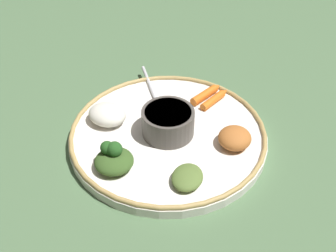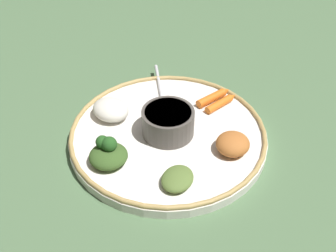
{
  "view_description": "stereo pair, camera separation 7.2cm",
  "coord_description": "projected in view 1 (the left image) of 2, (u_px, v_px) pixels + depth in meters",
  "views": [
    {
      "loc": [
        0.54,
        0.04,
        0.5
      ],
      "look_at": [
        0.0,
        0.0,
        0.03
      ],
      "focal_mm": 44.17,
      "sensor_mm": 36.0,
      "label": 1
    },
    {
      "loc": [
        0.53,
        0.11,
        0.5
      ],
      "look_at": [
        0.0,
        0.0,
        0.03
      ],
      "focal_mm": 44.17,
      "sensor_mm": 36.0,
      "label": 2
    }
  ],
  "objects": [
    {
      "name": "platter_rim",
      "position": [
        168.0,
        131.0,
        0.73
      ],
      "size": [
        0.35,
        0.35,
        0.01
      ],
      "primitive_type": "torus",
      "color": "tan",
      "rests_on": "platter"
    },
    {
      "name": "carrot_near_spoon",
      "position": [
        215.0,
        99.0,
        0.79
      ],
      "size": [
        0.07,
        0.06,
        0.01
      ],
      "color": "orange",
      "rests_on": "platter"
    },
    {
      "name": "ground_plane",
      "position": [
        168.0,
        140.0,
        0.74
      ],
      "size": [
        2.4,
        2.4,
        0.0
      ],
      "primitive_type": "plane",
      "color": "#4C6B47"
    },
    {
      "name": "mound_chickpea",
      "position": [
        235.0,
        138.0,
        0.69
      ],
      "size": [
        0.08,
        0.07,
        0.03
      ],
      "primitive_type": "ellipsoid",
      "rotation": [
        0.0,
        0.0,
        1.18
      ],
      "color": "#B2662D",
      "rests_on": "platter"
    },
    {
      "name": "platter",
      "position": [
        168.0,
        136.0,
        0.73
      ],
      "size": [
        0.35,
        0.35,
        0.02
      ],
      "primitive_type": "cylinder",
      "color": "white",
      "rests_on": "ground_plane"
    },
    {
      "name": "greens_pile",
      "position": [
        113.0,
        158.0,
        0.65
      ],
      "size": [
        0.08,
        0.08,
        0.05
      ],
      "color": "#385623",
      "rests_on": "platter"
    },
    {
      "name": "mound_collards",
      "position": [
        187.0,
        177.0,
        0.63
      ],
      "size": [
        0.07,
        0.06,
        0.02
      ],
      "primitive_type": "ellipsoid",
      "rotation": [
        0.0,
        0.0,
        2.91
      ],
      "color": "#567033",
      "rests_on": "platter"
    },
    {
      "name": "carrot_outer",
      "position": [
        206.0,
        94.0,
        0.8
      ],
      "size": [
        0.07,
        0.06,
        0.02
      ],
      "color": "orange",
      "rests_on": "platter"
    },
    {
      "name": "spoon",
      "position": [
        154.0,
        94.0,
        0.81
      ],
      "size": [
        0.15,
        0.06,
        0.01
      ],
      "color": "silver",
      "rests_on": "platter"
    },
    {
      "name": "center_bowl",
      "position": [
        168.0,
        121.0,
        0.71
      ],
      "size": [
        0.09,
        0.09,
        0.05
      ],
      "color": "#4C4742",
      "rests_on": "platter"
    },
    {
      "name": "mound_rice_white",
      "position": [
        107.0,
        114.0,
        0.74
      ],
      "size": [
        0.08,
        0.09,
        0.03
      ],
      "primitive_type": "ellipsoid",
      "rotation": [
        0.0,
        0.0,
        1.16
      ],
      "color": "silver",
      "rests_on": "platter"
    }
  ]
}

